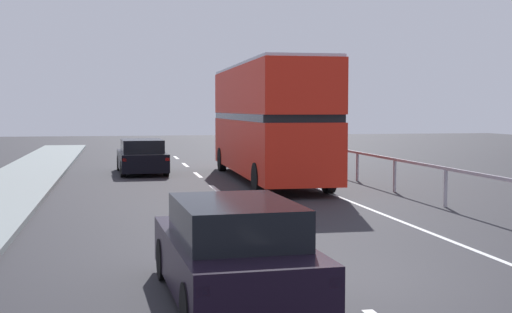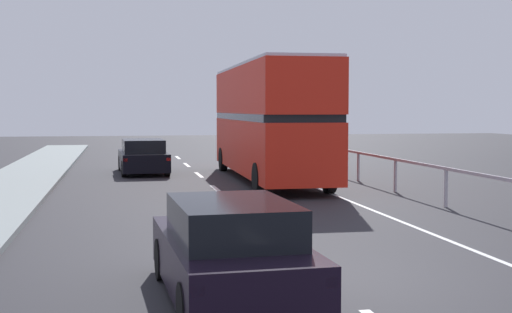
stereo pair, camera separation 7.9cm
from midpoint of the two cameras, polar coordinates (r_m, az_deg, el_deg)
The scene contains 6 objects.
ground_plane at distance 10.87m, azimuth 6.10°, elevation -10.52°, with size 74.53×120.00×0.10m, color #2B2A2F.
lane_paint_markings at distance 19.41m, azimuth 4.47°, elevation -3.95°, with size 3.51×46.00×0.01m.
bridge_side_railing at distance 21.01m, azimuth 13.09°, elevation -1.03°, with size 0.10×42.00×1.09m.
double_decker_bus_red at distance 25.65m, azimuth 0.88°, elevation 3.11°, with size 2.71×11.43×4.28m.
hatchback_car_near at distance 9.66m, azimuth -2.16°, elevation -7.89°, with size 1.91×4.25×1.42m.
sedan_car_ahead at distance 29.01m, azimuth -9.46°, elevation -0.03°, with size 2.02×4.52×1.41m.
Camera 1 is at (-3.23, -10.02, 2.66)m, focal length 48.63 mm.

